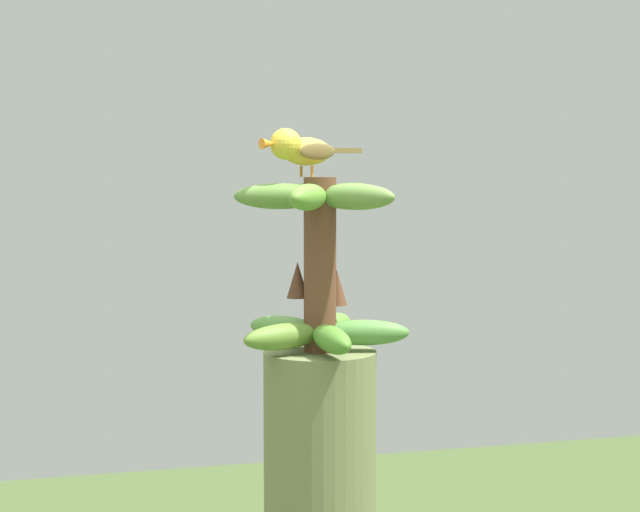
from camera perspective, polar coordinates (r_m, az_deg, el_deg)
banana_bunch at (r=1.71m, az=-0.01°, el=-0.52°), size 0.29×0.29×0.29m
perched_bird at (r=1.73m, az=-1.09°, el=5.87°), size 0.19×0.10×0.08m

